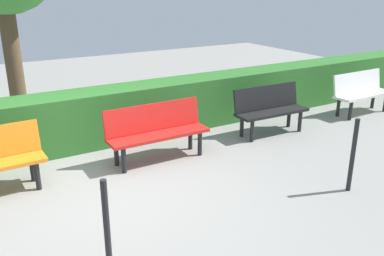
% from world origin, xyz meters
% --- Properties ---
extents(ground_plane, '(21.27, 21.27, 0.00)m').
position_xyz_m(ground_plane, '(0.00, 0.00, 0.00)').
color(ground_plane, gray).
extents(bench_white, '(1.44, 0.48, 0.86)m').
position_xyz_m(bench_white, '(-5.86, -0.74, 0.48)').
color(bench_white, white).
rests_on(bench_white, ground_plane).
extents(bench_black, '(1.41, 0.50, 0.86)m').
position_xyz_m(bench_black, '(-3.40, -0.77, 0.48)').
color(bench_black, black).
rests_on(bench_black, ground_plane).
extents(bench_red, '(1.59, 0.46, 0.86)m').
position_xyz_m(bench_red, '(-1.12, -0.75, 0.48)').
color(bench_red, red).
rests_on(bench_red, ground_plane).
extents(hedge_row, '(17.27, 0.70, 0.92)m').
position_xyz_m(hedge_row, '(-1.06, -1.87, 0.46)').
color(hedge_row, '#2D6B28').
rests_on(hedge_row, ground_plane).
extents(railing_post_mid, '(0.06, 0.06, 1.00)m').
position_xyz_m(railing_post_mid, '(-2.84, 1.50, 0.50)').
color(railing_post_mid, black).
rests_on(railing_post_mid, ground_plane).
extents(railing_post_far, '(0.06, 0.06, 1.00)m').
position_xyz_m(railing_post_far, '(0.47, 1.50, 0.50)').
color(railing_post_far, black).
rests_on(railing_post_far, ground_plane).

